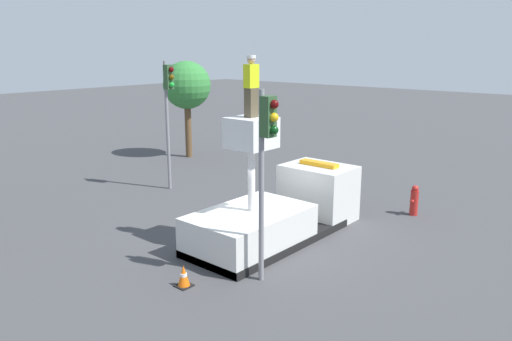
% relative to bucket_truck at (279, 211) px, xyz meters
% --- Properties ---
extents(ground_plane, '(120.00, 120.00, 0.00)m').
position_rel_bucket_truck_xyz_m(ground_plane, '(-0.53, 0.00, -0.84)').
color(ground_plane, '#424244').
extents(bucket_truck, '(6.51, 2.45, 4.04)m').
position_rel_bucket_truck_xyz_m(bucket_truck, '(0.00, 0.00, 0.00)').
color(bucket_truck, black).
rests_on(bucket_truck, ground).
extents(worker, '(0.40, 0.26, 1.75)m').
position_rel_bucket_truck_xyz_m(worker, '(-1.35, 0.00, 4.08)').
color(worker, brown).
rests_on(worker, bucket_truck).
extents(traffic_light_pole, '(0.34, 0.57, 5.02)m').
position_rel_bucket_truck_xyz_m(traffic_light_pole, '(-2.80, -1.75, 2.72)').
color(traffic_light_pole, gray).
rests_on(traffic_light_pole, ground).
extents(traffic_light_across, '(0.34, 0.57, 5.46)m').
position_rel_bucket_truck_xyz_m(traffic_light_across, '(1.35, 6.96, 3.02)').
color(traffic_light_across, gray).
rests_on(traffic_light_across, ground).
extents(fire_hydrant, '(0.53, 0.29, 1.13)m').
position_rel_bucket_truck_xyz_m(fire_hydrant, '(4.90, -2.46, -0.29)').
color(fire_hydrant, '#B2231E').
rests_on(fire_hydrant, ground).
extents(traffic_cone_rear, '(0.40, 0.40, 0.58)m').
position_rel_bucket_truck_xyz_m(traffic_cone_rear, '(-4.39, -0.34, -0.57)').
color(traffic_cone_rear, black).
rests_on(traffic_cone_rear, ground).
extents(tree_left_bg, '(2.61, 2.61, 5.31)m').
position_rel_bucket_truck_xyz_m(tree_left_bg, '(6.32, 11.39, 3.11)').
color(tree_left_bg, brown).
rests_on(tree_left_bg, ground).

